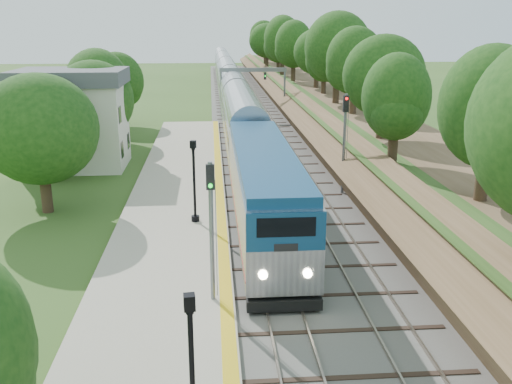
{
  "coord_description": "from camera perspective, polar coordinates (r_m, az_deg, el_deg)",
  "views": [
    {
      "loc": [
        -2.8,
        -17.2,
        11.5
      ],
      "look_at": [
        -0.5,
        12.07,
        2.8
      ],
      "focal_mm": 40.0,
      "sensor_mm": 36.0,
      "label": 1
    }
  ],
  "objects": [
    {
      "name": "train",
      "position": [
        83.88,
        -2.59,
        10.25
      ],
      "size": [
        3.19,
        127.61,
        4.68
      ],
      "color": "black",
      "rests_on": "trackbed"
    },
    {
      "name": "signal_platform",
      "position": [
        23.05,
        -4.5,
        -2.5
      ],
      "size": [
        0.35,
        0.28,
        5.92
      ],
      "color": "slate",
      "rests_on": "platform"
    },
    {
      "name": "lamppost_mid",
      "position": [
        15.85,
        -6.38,
        -18.47
      ],
      "size": [
        0.46,
        0.46,
        4.63
      ],
      "color": "black",
      "rests_on": "platform"
    },
    {
      "name": "platform",
      "position": [
        35.16,
        -8.17,
        -2.43
      ],
      "size": [
        6.4,
        68.0,
        0.38
      ],
      "primitive_type": "cube",
      "color": "#A59C85",
      "rests_on": "ground"
    },
    {
      "name": "yellow_stripe",
      "position": [
        35.02,
        -3.53,
        -2.03
      ],
      "size": [
        0.55,
        68.0,
        0.01
      ],
      "primitive_type": "cube",
      "color": "gold",
      "rests_on": "platform"
    },
    {
      "name": "lamppost_far",
      "position": [
        32.98,
        -6.18,
        0.61
      ],
      "size": [
        0.47,
        0.47,
        4.79
      ],
      "color": "black",
      "rests_on": "platform"
    },
    {
      "name": "ground",
      "position": [
        20.88,
        4.14,
        -16.96
      ],
      "size": [
        320.0,
        320.0,
        0.0
      ],
      "primitive_type": "plane",
      "color": "#2D4C19",
      "rests_on": "ground"
    },
    {
      "name": "trees_behind_platform",
      "position": [
        39.4,
        -16.76,
        5.62
      ],
      "size": [
        7.82,
        53.32,
        7.21
      ],
      "color": "#332316",
      "rests_on": "ground"
    },
    {
      "name": "embankment",
      "position": [
        78.89,
        5.21,
        9.49
      ],
      "size": [
        10.64,
        170.0,
        11.7
      ],
      "color": "brown",
      "rests_on": "ground"
    },
    {
      "name": "signal_gantry",
      "position": [
        72.69,
        -0.32,
        11.24
      ],
      "size": [
        8.4,
        0.38,
        6.2
      ],
      "color": "slate",
      "rests_on": "ground"
    },
    {
      "name": "trackbed",
      "position": [
        78.19,
        -0.93,
        8.1
      ],
      "size": [
        9.5,
        170.0,
        0.28
      ],
      "color": "#4C4944",
      "rests_on": "ground"
    },
    {
      "name": "station_building",
      "position": [
        49.08,
        -17.76,
        7.04
      ],
      "size": [
        8.6,
        6.6,
        8.0
      ],
      "color": "beige",
      "rests_on": "ground"
    },
    {
      "name": "signal_farside",
      "position": [
        39.35,
        8.85,
        5.81
      ],
      "size": [
        0.38,
        0.3,
        6.89
      ],
      "color": "slate",
      "rests_on": "ground"
    }
  ]
}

